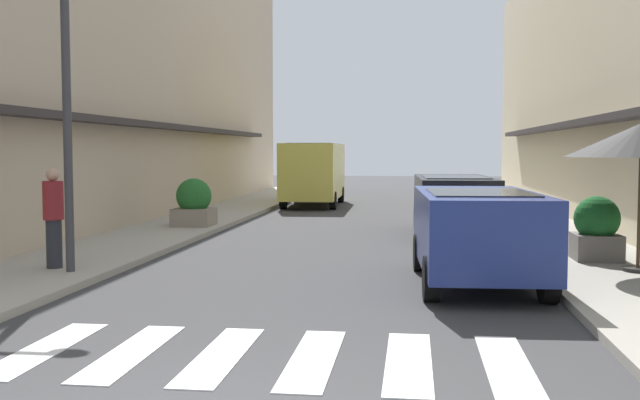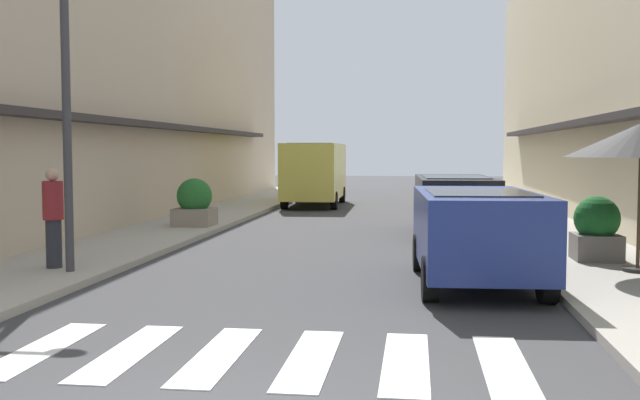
# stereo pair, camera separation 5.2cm
# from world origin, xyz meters

# --- Properties ---
(ground_plane) EXTENTS (82.42, 82.42, 0.00)m
(ground_plane) POSITION_xyz_m (0.00, 14.98, 0.00)
(ground_plane) COLOR #38383A
(sidewalk_left) EXTENTS (2.49, 52.45, 0.12)m
(sidewalk_left) POSITION_xyz_m (-4.74, 14.98, 0.06)
(sidewalk_left) COLOR #ADA899
(sidewalk_left) RESTS_ON ground_plane
(sidewalk_right) EXTENTS (2.49, 52.45, 0.12)m
(sidewalk_right) POSITION_xyz_m (4.74, 14.98, 0.06)
(sidewalk_right) COLOR #9E998E
(sidewalk_right) RESTS_ON ground_plane
(building_row_left) EXTENTS (5.50, 35.72, 11.21)m
(building_row_left) POSITION_xyz_m (-8.48, 15.86, 5.60)
(building_row_left) COLOR #C6B299
(building_row_left) RESTS_ON ground_plane
(crosswalk) EXTENTS (5.20, 2.20, 0.01)m
(crosswalk) POSITION_xyz_m (-0.00, 2.15, 0.01)
(crosswalk) COLOR silver
(crosswalk) RESTS_ON ground_plane
(parked_car_near) EXTENTS (1.97, 4.06, 1.47)m
(parked_car_near) POSITION_xyz_m (2.44, 6.47, 0.92)
(parked_car_near) COLOR navy
(parked_car_near) RESTS_ON ground_plane
(parked_car_mid) EXTENTS (1.94, 4.46, 1.47)m
(parked_car_mid) POSITION_xyz_m (2.44, 13.13, 0.92)
(parked_car_mid) COLOR black
(parked_car_mid) RESTS_ON ground_plane
(delivery_van) EXTENTS (2.09, 5.44, 2.37)m
(delivery_van) POSITION_xyz_m (-2.29, 22.64, 1.41)
(delivery_van) COLOR #D8CC4C
(delivery_van) RESTS_ON ground_plane
(street_lamp) EXTENTS (1.19, 0.28, 4.80)m
(street_lamp) POSITION_xyz_m (-3.88, 6.26, 3.09)
(street_lamp) COLOR #38383D
(street_lamp) RESTS_ON sidewalk_left
(planter_midblock) EXTENTS (0.81, 0.81, 1.16)m
(planter_midblock) POSITION_xyz_m (4.74, 8.66, 0.68)
(planter_midblock) COLOR slate
(planter_midblock) RESTS_ON sidewalk_right
(planter_far) EXTENTS (1.00, 1.00, 1.25)m
(planter_far) POSITION_xyz_m (-4.26, 13.66, 0.70)
(planter_far) COLOR gray
(planter_far) RESTS_ON sidewalk_left
(pedestrian_walking_near) EXTENTS (0.34, 0.34, 1.68)m
(pedestrian_walking_near) POSITION_xyz_m (-4.52, 6.58, 1.00)
(pedestrian_walking_near) COLOR #282B33
(pedestrian_walking_near) RESTS_ON sidewalk_left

